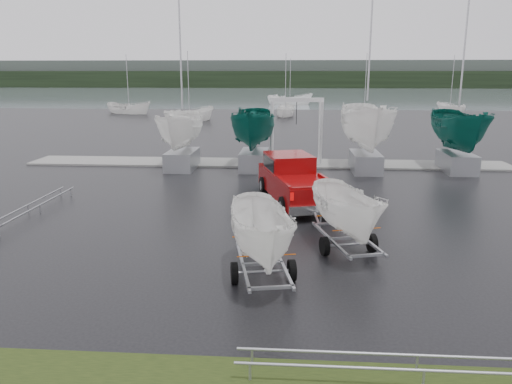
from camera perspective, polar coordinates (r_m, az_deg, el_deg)
name	(u,v)px	position (r m, az deg, el deg)	size (l,w,h in m)	color
ground_plane	(250,225)	(18.96, -0.67, -3.81)	(120.00, 120.00, 0.00)	black
lake	(285,97)	(118.18, 3.38, 10.79)	(300.00, 300.00, 0.00)	slate
dock	(267,163)	(31.57, 1.27, 3.32)	(30.00, 3.00, 0.12)	gray
treeline	(288,79)	(188.06, 3.69, 12.72)	(300.00, 8.00, 6.00)	black
far_hill	(288,74)	(196.04, 3.72, 13.34)	(300.00, 6.00, 10.00)	#4C5651
pickup_truck	(293,178)	(22.25, 4.24, 1.58)	(3.59, 6.42, 2.03)	maroon
trailer_hitched	(349,172)	(15.84, 10.62, 2.29)	(2.08, 3.78, 4.84)	#989BA1
trailer_parked	(263,186)	(13.39, 0.76, 0.65)	(1.96, 3.76, 4.92)	#989BA1
boat_hoist	(296,122)	(31.18, 4.63, 8.01)	(3.30, 2.18, 4.12)	silver
keelboat_0	(180,106)	(29.81, -8.63, 9.70)	(2.35, 3.20, 10.52)	#989BA1
keelboat_1	(254,101)	(29.36, -0.21, 10.32)	(2.52, 3.20, 7.79)	#989BA1
keelboat_2	(369,92)	(29.38, 12.80, 11.07)	(2.86, 3.20, 11.04)	#989BA1
keelboat_3	(462,102)	(30.92, 22.52, 9.45)	(2.51, 3.20, 10.68)	#989BA1
mast_rack_0	(34,205)	(22.38, -24.08, -1.37)	(0.56, 6.50, 0.06)	#989BA1
mast_rack_2	(421,363)	(10.36, 18.33, -18.04)	(7.00, 0.56, 0.06)	#989BA1
moored_boat_0	(190,121)	(59.72, -7.60, 8.01)	(3.64, 3.64, 11.38)	white
moored_boat_1	(285,116)	(66.56, 3.35, 8.66)	(2.53, 2.58, 11.10)	white
moored_boat_2	(364,117)	(67.08, 12.23, 8.42)	(2.32, 2.37, 10.77)	white
moored_boat_3	(450,113)	(77.05, 21.25, 8.45)	(2.79, 2.83, 10.93)	white
moored_boat_4	(129,114)	(72.57, -14.27, 8.68)	(3.54, 3.50, 11.59)	white
moored_boat_5	(290,105)	(90.43, 3.89, 9.94)	(3.14, 3.06, 12.01)	white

